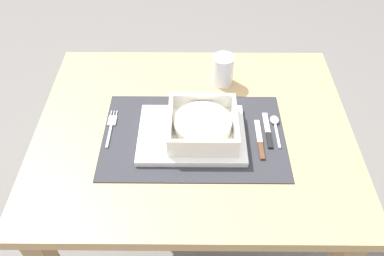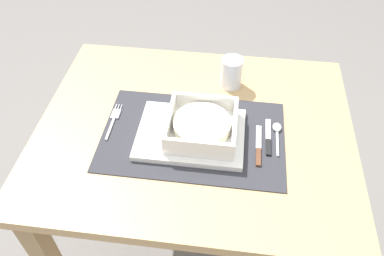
# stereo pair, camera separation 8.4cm
# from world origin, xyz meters

# --- Properties ---
(ground_plane) EXTENTS (6.00, 6.00, 0.00)m
(ground_plane) POSITION_xyz_m (0.00, 0.00, 0.00)
(ground_plane) COLOR slate
(dining_table) EXTENTS (0.85, 0.68, 0.72)m
(dining_table) POSITION_xyz_m (0.00, 0.00, 0.60)
(dining_table) COLOR tan
(dining_table) RESTS_ON ground
(placemat) EXTENTS (0.48, 0.31, 0.00)m
(placemat) POSITION_xyz_m (-0.00, -0.03, 0.72)
(placemat) COLOR #2D2D33
(placemat) RESTS_ON dining_table
(serving_plate) EXTENTS (0.28, 0.21, 0.02)m
(serving_plate) POSITION_xyz_m (-0.01, -0.04, 0.73)
(serving_plate) COLOR white
(serving_plate) RESTS_ON placemat
(porridge_bowl) EXTENTS (0.18, 0.18, 0.06)m
(porridge_bowl) POSITION_xyz_m (0.02, -0.03, 0.76)
(porridge_bowl) COLOR white
(porridge_bowl) RESTS_ON serving_plate
(fork) EXTENTS (0.02, 0.14, 0.00)m
(fork) POSITION_xyz_m (-0.22, -0.00, 0.72)
(fork) COLOR silver
(fork) RESTS_ON placemat
(spoon) EXTENTS (0.02, 0.11, 0.01)m
(spoon) POSITION_xyz_m (0.22, 0.01, 0.72)
(spoon) COLOR silver
(spoon) RESTS_ON placemat
(butter_knife) EXTENTS (0.01, 0.13, 0.01)m
(butter_knife) POSITION_xyz_m (0.20, -0.02, 0.72)
(butter_knife) COLOR black
(butter_knife) RESTS_ON placemat
(bread_knife) EXTENTS (0.01, 0.14, 0.01)m
(bread_knife) POSITION_xyz_m (0.17, -0.06, 0.72)
(bread_knife) COLOR #59331E
(bread_knife) RESTS_ON placemat
(drinking_glass) EXTENTS (0.06, 0.06, 0.09)m
(drinking_glass) POSITION_xyz_m (0.08, 0.19, 0.76)
(drinking_glass) COLOR white
(drinking_glass) RESTS_ON dining_table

